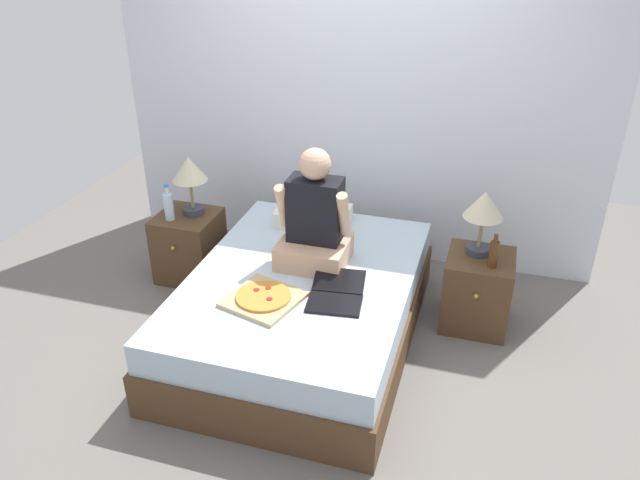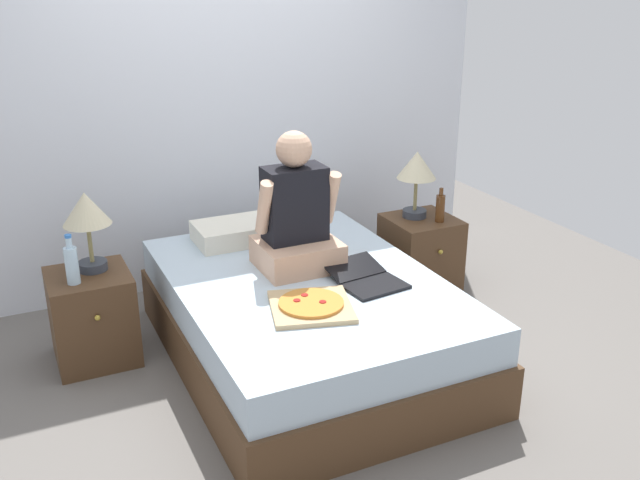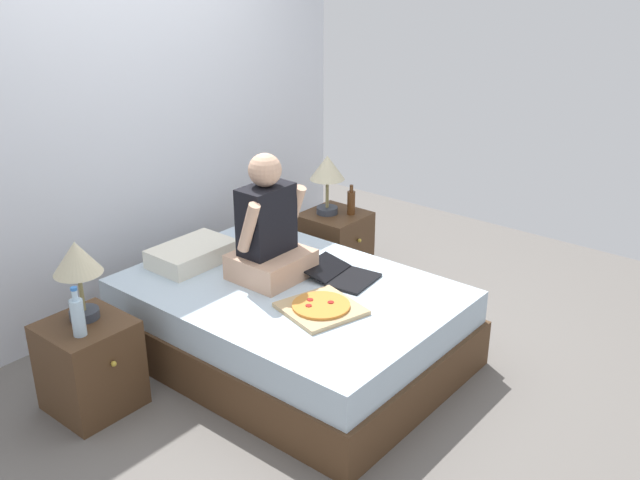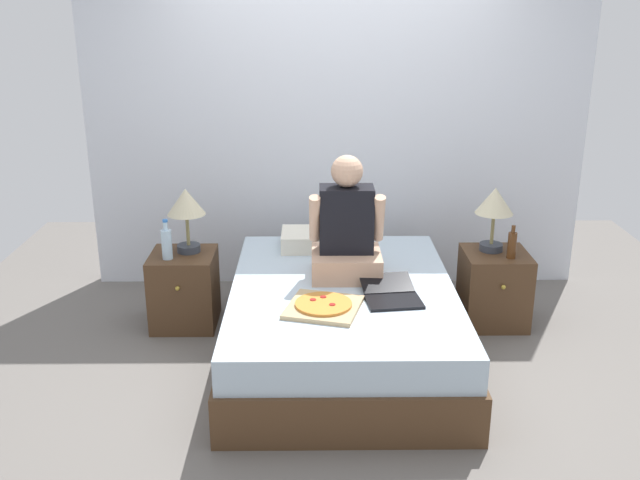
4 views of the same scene
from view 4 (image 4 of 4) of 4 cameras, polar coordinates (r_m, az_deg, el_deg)
name	(u,v)px [view 4 (image 4 of 4)]	position (r m, az deg, el deg)	size (l,w,h in m)	color
ground_plane	(342,357)	(4.64, 1.77, -9.34)	(5.81, 5.81, 0.00)	#66605B
wall_back	(337,127)	(5.52, 1.33, 9.06)	(3.81, 0.12, 2.50)	silver
bed	(342,323)	(4.53, 1.80, -6.63)	(1.42, 1.98, 0.50)	#4C331E
nightstand_left	(184,289)	(5.07, -10.80, -3.89)	(0.44, 0.47, 0.52)	#4C331E
lamp_on_left_nightstand	(186,206)	(4.91, -10.66, 2.67)	(0.26, 0.26, 0.45)	#333842
water_bottle	(167,243)	(4.87, -12.17, -0.25)	(0.07, 0.07, 0.28)	silver
nightstand_right	(494,288)	(5.15, 13.73, -3.74)	(0.44, 0.47, 0.52)	#4C331E
lamp_on_right_nightstand	(494,205)	(4.99, 13.78, 2.71)	(0.26, 0.26, 0.45)	#333842
beer_bottle	(512,245)	(4.95, 15.11, -0.35)	(0.06, 0.06, 0.23)	#512D14
pillow	(318,240)	(5.07, -0.15, 0.03)	(0.52, 0.34, 0.12)	silver
person_seated	(346,232)	(4.51, 2.12, 0.62)	(0.47, 0.40, 0.78)	tan
laptop	(391,295)	(4.26, 5.74, -4.43)	(0.37, 0.45, 0.07)	black
pizza_box	(323,306)	(4.10, 0.28, -5.32)	(0.49, 0.49, 0.04)	tan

